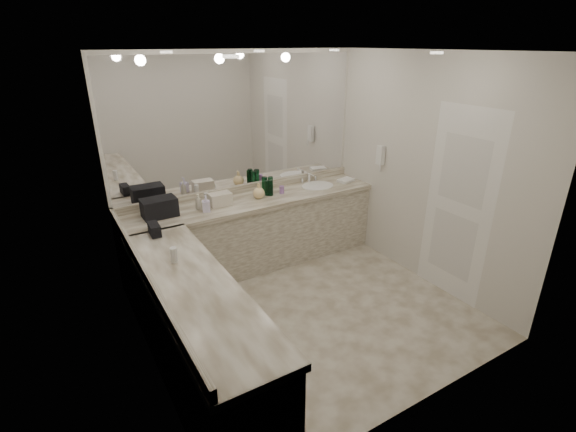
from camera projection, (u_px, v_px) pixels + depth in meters
floor at (306, 310)px, 4.48m from camera, size 3.20×3.20×0.00m
ceiling at (311, 51)px, 3.48m from camera, size 3.20×3.20×0.00m
wall_back at (242, 161)px, 5.17m from camera, size 3.20×0.02×2.60m
wall_left at (136, 234)px, 3.22m from camera, size 0.02×3.00×2.60m
wall_right at (425, 172)px, 4.74m from camera, size 0.02×3.00×2.60m
vanity_back_base at (255, 234)px, 5.27m from camera, size 3.20×0.60×0.84m
vanity_back_top at (254, 201)px, 5.09m from camera, size 3.20×0.64×0.06m
vanity_left_base at (196, 334)px, 3.47m from camera, size 0.60×2.40×0.84m
vanity_left_top at (193, 288)px, 3.30m from camera, size 0.64×2.42×0.06m
backsplash_back at (243, 189)px, 5.29m from camera, size 3.20×0.04×0.10m
backsplash_left at (145, 272)px, 3.37m from camera, size 0.04×3.00×0.10m
mirror_back at (240, 123)px, 4.98m from camera, size 3.12×0.01×1.55m
mirror_left at (129, 174)px, 3.05m from camera, size 0.01×2.92×1.55m
sink at (317, 186)px, 5.54m from camera, size 0.44×0.44×0.03m
faucet at (309, 177)px, 5.68m from camera, size 0.24×0.16×0.14m
wall_phone at (381, 155)px, 5.26m from camera, size 0.06×0.10×0.24m
door at (458, 207)px, 4.44m from camera, size 0.02×0.82×2.10m
black_toiletry_bag at (159, 207)px, 4.54m from camera, size 0.37×0.24×0.21m
black_bag_spill at (154, 230)px, 4.12m from camera, size 0.10×0.21×0.11m
cream_cosmetic_case at (220, 199)px, 4.86m from camera, size 0.26×0.16×0.15m
hand_towel at (346, 180)px, 5.71m from camera, size 0.25×0.20×0.04m
lotion_left at (174, 255)px, 3.60m from camera, size 0.06×0.06×0.14m
soap_bottle_a at (198, 202)px, 4.74m from camera, size 0.08×0.08×0.18m
soap_bottle_b at (206, 204)px, 4.67m from camera, size 0.11×0.11×0.19m
soap_bottle_c at (259, 191)px, 5.08m from camera, size 0.15×0.15×0.19m
green_bottle_0 at (267, 188)px, 5.17m from camera, size 0.06×0.06×0.19m
green_bottle_1 at (270, 188)px, 5.17m from camera, size 0.07×0.07×0.20m
green_bottle_2 at (270, 185)px, 5.26m from camera, size 0.07×0.07×0.21m
green_bottle_3 at (265, 185)px, 5.27m from camera, size 0.07×0.07×0.20m
amenity_bottle_0 at (207, 199)px, 4.89m from camera, size 0.06×0.06×0.14m
amenity_bottle_1 at (173, 208)px, 4.63m from camera, size 0.05×0.05×0.12m
amenity_bottle_2 at (229, 199)px, 4.97m from camera, size 0.05×0.05×0.09m
amenity_bottle_3 at (157, 209)px, 4.59m from camera, size 0.05×0.05×0.13m
amenity_bottle_4 at (151, 214)px, 4.53m from camera, size 0.06×0.06×0.09m
amenity_bottle_5 at (282, 190)px, 5.26m from camera, size 0.06×0.06×0.10m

